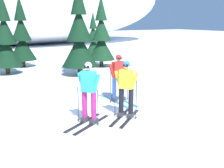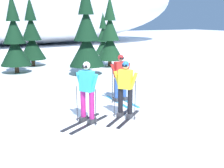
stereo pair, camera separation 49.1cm
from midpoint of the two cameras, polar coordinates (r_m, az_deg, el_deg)
name	(u,v)px [view 1 (the left image)]	position (r m, az deg, el deg)	size (l,w,h in m)	color
ground_plane	(100,119)	(8.32, -4.30, -7.25)	(120.00, 120.00, 0.00)	white
skier_red_jacket	(119,77)	(9.82, -0.06, 1.43)	(0.81, 1.78, 1.72)	#2893CC
skier_cyan_jacket	(89,92)	(7.73, -6.73, -1.68)	(1.66, 1.21, 1.78)	black
skier_yellow_jacket	(126,89)	(8.14, 1.24, -1.00)	(1.53, 1.35, 1.74)	black
pine_tree_left	(5,41)	(16.02, -22.30, 8.38)	(1.68, 1.68, 4.36)	#47301E
pine_tree_center_left	(22,38)	(18.23, -19.14, 9.15)	(1.70, 1.70, 4.39)	#47301E
pine_tree_center_right	(79,37)	(14.68, -7.84, 9.73)	(1.88, 1.88, 4.87)	#47301E
pine_tree_right	(101,37)	(17.38, -3.08, 9.70)	(1.70, 1.70, 4.40)	#47301E
pine_tree_far_right	(93,40)	(20.94, -4.61, 9.23)	(1.35, 1.35, 3.49)	#47301E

